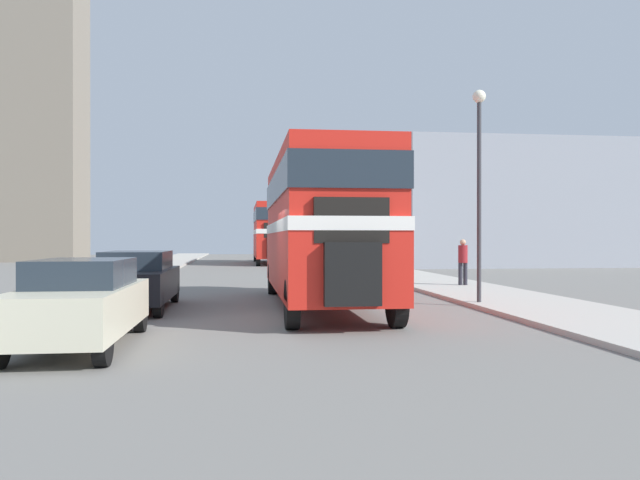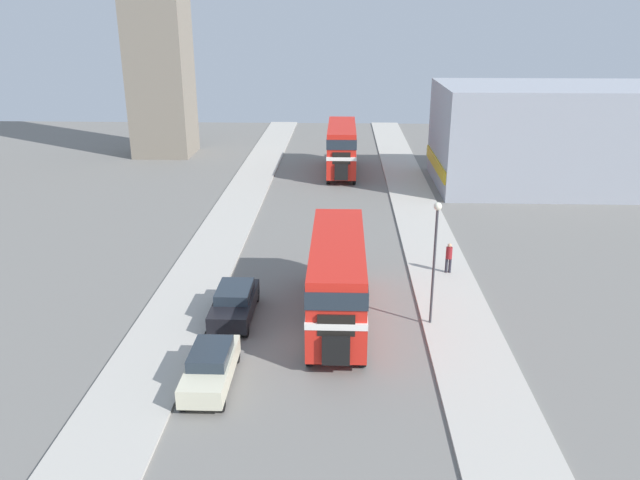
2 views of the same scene
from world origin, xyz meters
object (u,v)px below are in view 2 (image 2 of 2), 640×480
at_px(car_parked_near, 211,367).
at_px(street_lamp, 435,246).
at_px(car_parked_mid, 235,302).
at_px(double_decker_bus, 337,273).
at_px(pedestrian_walking, 449,256).
at_px(bus_distant, 342,145).

xyz_separation_m(car_parked_near, street_lamp, (9.26, 5.35, 3.18)).
bearing_deg(car_parked_mid, double_decker_bus, -0.04).
distance_m(car_parked_near, car_parked_mid, 5.76).
height_order(pedestrian_walking, street_lamp, street_lamp).
distance_m(double_decker_bus, bus_distant, 29.60).
height_order(bus_distant, car_parked_mid, bus_distant).
height_order(bus_distant, pedestrian_walking, bus_distant).
relative_size(double_decker_bus, bus_distant, 0.98).
distance_m(double_decker_bus, car_parked_near, 7.72).
xyz_separation_m(double_decker_bus, bus_distant, (0.09, 29.60, 0.20)).
xyz_separation_m(car_parked_mid, street_lamp, (9.28, -0.41, 3.17)).
distance_m(bus_distant, car_parked_near, 35.75).
distance_m(car_parked_near, street_lamp, 11.16).
height_order(car_parked_mid, pedestrian_walking, pedestrian_walking).
bearing_deg(street_lamp, double_decker_bus, 174.65).
xyz_separation_m(bus_distant, car_parked_near, (-4.98, -35.36, -1.81)).
distance_m(double_decker_bus, street_lamp, 4.67).
height_order(bus_distant, car_parked_near, bus_distant).
bearing_deg(street_lamp, pedestrian_walking, 73.83).
height_order(double_decker_bus, street_lamp, street_lamp).
height_order(car_parked_near, street_lamp, street_lamp).
bearing_deg(pedestrian_walking, bus_distant, 104.23).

